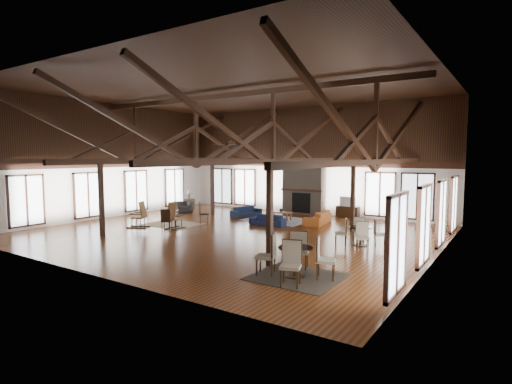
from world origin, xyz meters
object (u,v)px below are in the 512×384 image
Objects in this scene: sofa_orange at (317,218)px; coffee_table at (281,213)px; armchair at (183,207)px; sofa_navy_front at (268,220)px; sofa_navy_left at (246,211)px; tv_console at (348,212)px; cafe_table_far at (360,232)px; cafe_table_near at (295,256)px.

coffee_table is (-2.05, 0.04, 0.07)m from sofa_orange.
coffee_table is at bearing -57.30° from armchair.
armchair reaches higher than sofa_navy_front.
tv_console reaches higher than sofa_navy_left.
cafe_table_far is at bearing -100.63° from sofa_navy_left.
tv_console is (2.52, 2.75, -0.08)m from coffee_table.
cafe_table_far is (5.32, -3.43, 0.11)m from coffee_table.
sofa_navy_front is 0.90× the size of cafe_table_far.
cafe_table_far is (3.26, -3.39, 0.18)m from sofa_orange.
cafe_table_near is at bearing 13.50° from sofa_orange.
cafe_table_near is (4.84, -6.39, 0.32)m from sofa_navy_front.
sofa_navy_left is at bearing 131.86° from cafe_table_near.
sofa_orange is 1.13× the size of cafe_table_far.
cafe_table_near is at bearing -123.56° from sofa_navy_left.
sofa_navy_front is at bearing -71.41° from coffee_table.
sofa_navy_left is at bearing -173.53° from coffee_table.
sofa_orange is at bearing -99.37° from tv_console.
sofa_navy_left is at bearing -151.00° from tv_console.
cafe_table_far is at bearing -23.23° from coffee_table.
sofa_orange is 4.71m from cafe_table_far.
sofa_navy_front is at bearing 127.15° from cafe_table_near.
sofa_navy_front is 1.41× the size of tv_console.
sofa_navy_front reaches higher than coffee_table.
armchair is at bearing 117.13° from sofa_navy_left.
cafe_table_near reaches higher than cafe_table_far.
tv_console is at bearing 57.18° from sofa_navy_front.
armchair is 0.52× the size of cafe_table_far.
sofa_navy_left is 8.34m from cafe_table_far.
coffee_table is 0.55× the size of cafe_table_near.
cafe_table_near reaches higher than tv_console.
tv_console is at bearing 57.14° from coffee_table.
coffee_table is 1.26× the size of armchair.
cafe_table_near is 1.18× the size of cafe_table_far.
cafe_table_near is at bearing -58.71° from sofa_navy_front.
armchair is at bearing -157.92° from tv_console.
coffee_table is 6.12m from armchair.
sofa_navy_front is at bearing -116.97° from tv_console.
tv_console is at bearing 114.38° from cafe_table_far.
sofa_navy_front is 1.38× the size of coffee_table.
tv_console is at bearing -42.11° from armchair.
sofa_navy_left is at bearing 154.79° from cafe_table_far.
cafe_table_far is at bearing 36.59° from sofa_orange.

